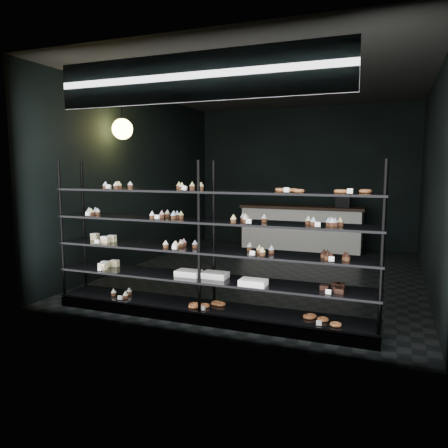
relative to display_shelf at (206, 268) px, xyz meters
The scene contains 5 objects.
room 2.64m from the display_shelf, 88.09° to the left, with size 5.01×6.01×3.20m.
display_shelf is the anchor object (origin of this frame).
signage 2.17m from the display_shelf, 80.29° to the right, with size 3.30×0.05×0.50m.
pendant_lamp 3.15m from the display_shelf, 145.41° to the left, with size 0.33×0.33×0.89m.
service_counter 4.95m from the display_shelf, 88.02° to the left, with size 2.72×0.65×1.23m.
Camera 1 is at (1.99, -7.14, 1.82)m, focal length 35.00 mm.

